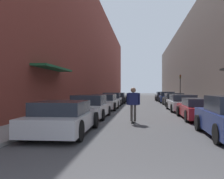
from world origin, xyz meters
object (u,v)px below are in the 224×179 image
parked_car_left_4 (118,98)px  parked_car_right_4 (167,97)px  parked_car_left_0 (63,118)px  parked_car_right_5 (163,96)px  parked_car_right_2 (182,103)px  skateboarder (133,101)px  traffic_light (180,85)px  parked_car_left_3 (112,99)px  parked_car_right_1 (200,109)px  parked_car_left_2 (105,102)px  parked_car_right_3 (174,100)px  parked_car_left_1 (90,107)px

parked_car_left_4 → parked_car_right_4: parked_car_right_4 is taller
parked_car_left_0 → parked_car_left_4: parked_car_left_4 is taller
parked_car_right_5 → parked_car_right_2: bearing=-90.1°
skateboarder → traffic_light: traffic_light is taller
parked_car_left_3 → parked_car_right_4: parked_car_right_4 is taller
parked_car_right_1 → traffic_light: 16.89m
parked_car_right_4 → parked_car_right_5: parked_car_right_4 is taller
parked_car_left_0 → parked_car_left_2: bearing=90.1°
parked_car_right_4 → traffic_light: size_ratio=1.25×
parked_car_left_4 → traffic_light: (7.47, 1.02, 1.53)m
parked_car_left_0 → parked_car_right_1: (5.98, 5.12, -0.03)m
parked_car_left_2 → traffic_light: bearing=55.7°
parked_car_right_4 → traffic_light: bearing=4.7°
parked_car_right_3 → parked_car_left_1: bearing=-119.0°
parked_car_left_3 → parked_car_right_1: 12.52m
parked_car_left_3 → parked_car_left_1: bearing=-90.1°
parked_car_left_2 → parked_car_left_1: bearing=-90.6°
parked_car_left_3 → parked_car_right_3: (6.08, 0.08, 0.00)m
parked_car_left_3 → parked_car_right_5: size_ratio=0.95×
parked_car_right_4 → parked_car_right_1: bearing=-90.0°
parked_car_right_3 → parked_car_right_5: 10.35m
parked_car_left_2 → parked_car_left_3: (-0.04, 5.32, 0.01)m
skateboarder → traffic_light: (5.10, 18.57, 1.09)m
parked_car_left_4 → parked_car_right_5: bearing=44.2°
parked_car_right_1 → parked_car_left_3: bearing=118.8°
parked_car_left_4 → parked_car_right_2: bearing=-61.0°
parked_car_left_2 → parked_car_right_5: 16.83m
parked_car_left_1 → parked_car_right_4: (6.06, 16.59, 0.03)m
parked_car_left_0 → parked_car_right_2: 11.90m
skateboarder → parked_car_left_0: bearing=-126.6°
parked_car_right_3 → skateboarder: 13.37m
parked_car_left_0 → parked_car_right_3: size_ratio=1.00×
parked_car_right_4 → parked_car_left_1: bearing=-110.1°
parked_car_left_1 → parked_car_right_2: 7.91m
parked_car_left_4 → parked_car_right_3: parked_car_right_3 is taller
parked_car_right_5 → parked_car_left_3: bearing=-119.8°
parked_car_left_3 → parked_car_left_4: parked_car_left_3 is taller
parked_car_left_3 → parked_car_right_1: (6.03, -10.98, -0.06)m
parked_car_right_2 → parked_car_right_5: size_ratio=1.12×
parked_car_left_0 → parked_car_left_1: parked_car_left_1 is taller
parked_car_right_5 → parked_car_left_0: bearing=-102.6°
parked_car_left_3 → skateboarder: skateboarder is taller
parked_car_right_3 → parked_car_right_5: bearing=90.6°
parked_car_left_2 → parked_car_left_0: bearing=-89.9°
parked_car_right_4 → parked_car_right_5: (-0.07, 4.79, -0.02)m
parked_car_left_1 → parked_car_left_3: 10.95m
parked_car_left_0 → parked_car_right_4: (5.99, 21.74, 0.06)m
parked_car_left_4 → parked_car_right_4: size_ratio=1.03×
parked_car_right_2 → skateboarder: 7.85m
parked_car_left_3 → parked_car_left_4: (0.13, 4.75, -0.01)m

